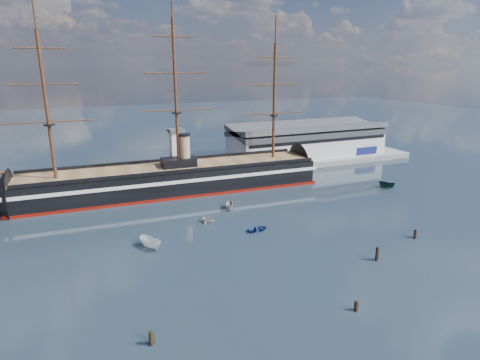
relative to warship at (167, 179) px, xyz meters
name	(u,v)px	position (x,y,z in m)	size (l,w,h in m)	color
ground	(199,212)	(3.57, -20.00, -4.04)	(600.00, 600.00, 0.00)	#202832
quay	(195,175)	(13.57, 16.00, -4.04)	(180.00, 18.00, 2.00)	slate
warehouse	(307,141)	(61.57, 20.00, 3.95)	(63.00, 21.00, 11.60)	#B7BABC
quay_tower	(177,151)	(6.57, 13.00, 5.72)	(5.00, 5.00, 15.00)	silver
warship	(167,179)	(0.00, 0.00, 0.00)	(113.17, 19.59, 53.94)	black
motorboat_a	(151,249)	(-12.36, -36.99, -4.04)	(7.60, 2.79, 3.04)	white
motorboat_b	(258,231)	(12.45, -37.38, -4.04)	(3.03, 1.21, 1.41)	navy
motorboat_c	(230,209)	(11.69, -21.39, -4.04)	(6.14, 2.25, 2.45)	gray
motorboat_d	(208,223)	(3.23, -28.05, -4.04)	(6.18, 2.68, 2.27)	beige
motorboat_f	(386,188)	(64.36, -22.63, -4.04)	(6.07, 2.23, 2.43)	#113424
piling_near_left	(152,345)	(-18.21, -67.30, -4.04)	(0.64, 0.64, 2.89)	black
piling_near_mid	(356,311)	(12.99, -71.96, -4.04)	(0.64, 0.64, 2.51)	black
piling_near_right	(376,261)	(27.71, -59.87, -4.04)	(0.64, 0.64, 3.64)	black
piling_far_right	(415,238)	(42.94, -54.86, -4.04)	(0.64, 0.64, 2.85)	black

